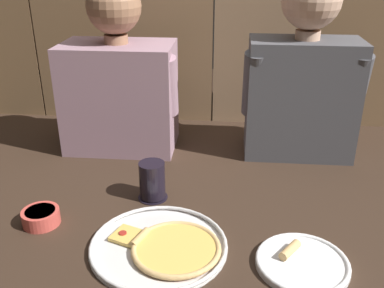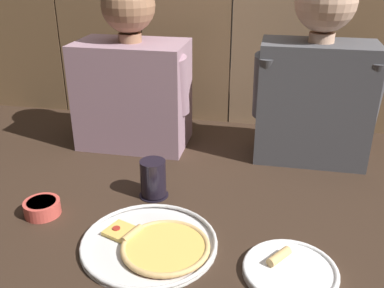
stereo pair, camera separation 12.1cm
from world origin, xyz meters
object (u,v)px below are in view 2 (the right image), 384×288
at_px(diner_right, 317,75).
at_px(pizza_tray, 154,244).
at_px(diner_left, 132,75).
at_px(dinner_plate, 290,270).
at_px(dipping_bowl, 42,207).
at_px(drinking_glass, 153,179).

bearing_deg(diner_right, pizza_tray, -123.21).
distance_m(pizza_tray, diner_left, 0.69).
xyz_separation_m(dinner_plate, dipping_bowl, (-0.67, 0.11, 0.01)).
distance_m(pizza_tray, dipping_bowl, 0.35).
bearing_deg(diner_left, dinner_plate, -47.52).
bearing_deg(diner_right, drinking_glass, -142.05).
height_order(pizza_tray, dipping_bowl, dipping_bowl).
bearing_deg(diner_right, diner_left, -180.00).
bearing_deg(pizza_tray, dinner_plate, -5.25).
height_order(diner_left, diner_right, diner_right).
height_order(pizza_tray, dinner_plate, dinner_plate).
distance_m(drinking_glass, diner_left, 0.45).
relative_size(dinner_plate, drinking_glass, 1.90).
relative_size(pizza_tray, drinking_glass, 2.97).
bearing_deg(diner_left, pizza_tray, -67.72).
distance_m(dinner_plate, diner_right, 0.69).
xyz_separation_m(pizza_tray, diner_right, (0.39, 0.60, 0.29)).
bearing_deg(pizza_tray, drinking_glass, 106.43).
height_order(dinner_plate, diner_right, diner_right).
xyz_separation_m(dipping_bowl, diner_left, (0.10, 0.52, 0.24)).
relative_size(pizza_tray, diner_right, 0.54).
distance_m(dinner_plate, drinking_glass, 0.48).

